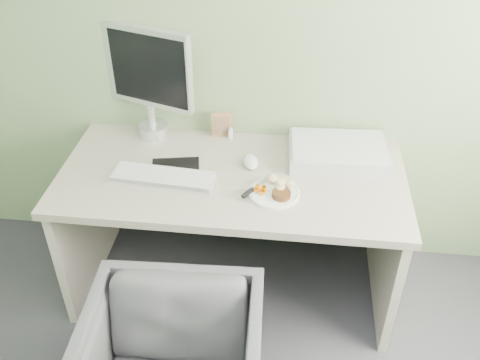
# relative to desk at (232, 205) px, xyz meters

# --- Properties ---
(wall_back) EXTENTS (3.50, 0.00, 3.50)m
(wall_back) POSITION_rel_desk_xyz_m (0.00, 0.38, 0.80)
(wall_back) COLOR gray
(wall_back) RESTS_ON floor
(desk) EXTENTS (1.60, 0.75, 0.73)m
(desk) POSITION_rel_desk_xyz_m (0.00, 0.00, 0.00)
(desk) COLOR #B1A294
(desk) RESTS_ON floor
(plate) EXTENTS (0.22, 0.22, 0.01)m
(plate) POSITION_rel_desk_xyz_m (0.20, -0.13, 0.19)
(plate) COLOR white
(plate) RESTS_ON desk
(steak) EXTENTS (0.11, 0.11, 0.03)m
(steak) POSITION_rel_desk_xyz_m (0.24, -0.15, 0.21)
(steak) COLOR black
(steak) RESTS_ON plate
(potato_pile) EXTENTS (0.11, 0.09, 0.05)m
(potato_pile) POSITION_rel_desk_xyz_m (0.23, -0.08, 0.22)
(potato_pile) COLOR #A57E50
(potato_pile) RESTS_ON plate
(carrot_heap) EXTENTS (0.05, 0.05, 0.03)m
(carrot_heap) POSITION_rel_desk_xyz_m (0.14, -0.13, 0.21)
(carrot_heap) COLOR orange
(carrot_heap) RESTS_ON plate
(steak_knife) EXTENTS (0.11, 0.17, 0.01)m
(steak_knife) POSITION_rel_desk_xyz_m (0.11, -0.13, 0.21)
(steak_knife) COLOR silver
(steak_knife) RESTS_ON plate
(mousepad) EXTENTS (0.25, 0.23, 0.00)m
(mousepad) POSITION_rel_desk_xyz_m (-0.27, 0.01, 0.18)
(mousepad) COLOR black
(mousepad) RESTS_ON desk
(keyboard) EXTENTS (0.47, 0.17, 0.02)m
(keyboard) POSITION_rel_desk_xyz_m (-0.30, -0.07, 0.20)
(keyboard) COLOR white
(keyboard) RESTS_ON desk
(computer_mouse) EXTENTS (0.09, 0.13, 0.04)m
(computer_mouse) POSITION_rel_desk_xyz_m (0.08, 0.08, 0.20)
(computer_mouse) COLOR white
(computer_mouse) RESTS_ON desk
(photo_frame) EXTENTS (0.11, 0.03, 0.13)m
(photo_frame) POSITION_rel_desk_xyz_m (-0.09, 0.33, 0.25)
(photo_frame) COLOR #9B6648
(photo_frame) RESTS_ON desk
(eyedrop_bottle) EXTENTS (0.02, 0.02, 0.07)m
(eyedrop_bottle) POSITION_rel_desk_xyz_m (-0.05, 0.31, 0.22)
(eyedrop_bottle) COLOR white
(eyedrop_bottle) RESTS_ON desk
(scanner) EXTENTS (0.48, 0.33, 0.07)m
(scanner) POSITION_rel_desk_xyz_m (0.49, 0.19, 0.22)
(scanner) COLOR #A4A7AB
(scanner) RESTS_ON desk
(monitor) EXTENTS (0.46, 0.19, 0.56)m
(monitor) POSITION_rel_desk_xyz_m (-0.44, 0.32, 0.50)
(monitor) COLOR silver
(monitor) RESTS_ON desk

